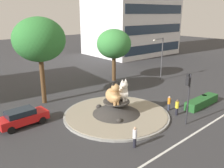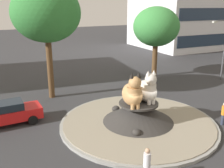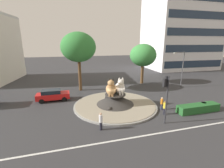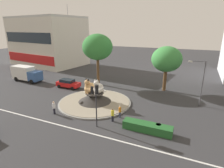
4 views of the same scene
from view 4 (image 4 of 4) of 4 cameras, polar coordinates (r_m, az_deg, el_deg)
ground_plane at (r=26.78m, az=-5.47°, el=-5.93°), size 160.00×160.00×0.00m
lane_centreline at (r=21.45m, az=-15.22°, el=-12.82°), size 112.00×0.20×0.01m
roundabout_island at (r=26.56m, az=-5.50°, el=-4.82°), size 10.61×10.61×1.58m
cat_statue_calico at (r=26.02m, az=-7.12°, el=-1.00°), size 1.97×2.39×2.30m
cat_statue_white at (r=25.61m, az=-4.45°, el=-1.26°), size 1.59×2.31×2.25m
traffic_light_mast at (r=19.29m, az=-5.24°, el=-4.02°), size 0.71×0.56×4.85m
shophouse_block at (r=57.62m, az=-19.72°, el=12.72°), size 22.27×16.14×16.93m
clipped_hedge_strip at (r=19.99m, az=11.17°, el=-13.41°), size 5.24×1.20×0.90m
broadleaf_tree_behind_island at (r=33.70m, az=-4.65°, el=11.61°), size 5.62×5.62×9.62m
second_tree_near_tower at (r=31.68m, az=17.01°, el=7.53°), size 5.04×5.04×7.73m
streetlight_arm at (r=27.36m, az=26.45°, el=1.18°), size 2.20×0.24×6.42m
pedestrian_orange_shirt at (r=22.18m, az=2.52°, el=-8.65°), size 0.31×0.31×1.58m
pedestrian_white_shirt at (r=24.14m, az=-18.02°, el=-7.08°), size 0.34×0.34×1.73m
pedestrian_yellow_shirt at (r=21.28m, az=0.18°, el=-9.75°), size 0.36×0.36×1.65m
sedan_on_far_lane at (r=33.89m, az=-13.82°, el=0.20°), size 4.44×1.98×1.59m
delivery_box_truck at (r=40.95m, az=-25.71°, el=3.09°), size 6.82×2.68×3.08m
litter_bin at (r=20.11m, az=14.49°, el=-13.46°), size 0.56×0.56×0.90m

